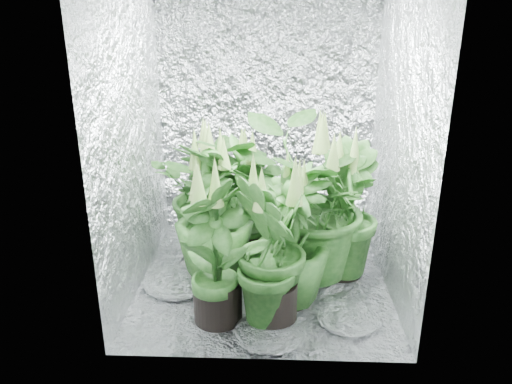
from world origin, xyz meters
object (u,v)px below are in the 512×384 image
object	(u,v)px
plant_b	(246,206)
circulation_fan	(345,228)
plant_h	(290,239)
plant_e	(309,203)
plant_d	(214,214)
plant_a	(215,192)
plant_c	(344,213)
plant_g	(272,254)
plant_f	(216,251)

from	to	relation	value
plant_b	circulation_fan	size ratio (longest dim) A/B	2.70
circulation_fan	plant_h	bearing A→B (deg)	-123.11
plant_e	plant_d	bearing A→B (deg)	-179.13
plant_e	circulation_fan	world-z (taller)	plant_e
plant_b	plant_a	bearing A→B (deg)	141.00
plant_c	plant_g	size ratio (longest dim) A/B	1.00
plant_f	plant_h	size ratio (longest dim) A/B	1.05
plant_a	plant_e	xyz separation A→B (m)	(0.64, -0.36, 0.07)
plant_a	plant_g	distance (m)	0.96
plant_f	plant_b	bearing A→B (deg)	79.47
plant_f	plant_g	xyz separation A→B (m)	(0.31, -0.02, 0.00)
plant_a	plant_e	distance (m)	0.73
plant_b	plant_c	world-z (taller)	plant_c
plant_c	plant_h	distance (m)	0.51
plant_g	plant_c	bearing A→B (deg)	51.73
plant_b	plant_e	size ratio (longest dim) A/B	0.87
plant_a	plant_g	xyz separation A→B (m)	(0.41, -0.86, -0.03)
plant_e	plant_f	xyz separation A→B (m)	(-0.53, -0.48, -0.10)
plant_b	plant_d	distance (m)	0.27
plant_c	circulation_fan	xyz separation A→B (m)	(0.08, 0.39, -0.29)
plant_e	plant_g	bearing A→B (deg)	-114.33
plant_a	plant_h	distance (m)	0.82
plant_c	circulation_fan	size ratio (longest dim) A/B	2.71
circulation_fan	plant_a	bearing A→B (deg)	-176.28
plant_b	plant_h	xyz separation A→B (m)	(0.29, -0.46, -0.02)
plant_f	plant_d	bearing A→B (deg)	98.42
plant_c	plant_e	distance (m)	0.27
plant_h	plant_e	bearing A→B (deg)	66.49
plant_a	plant_b	xyz separation A→B (m)	(0.22, -0.18, -0.03)
plant_d	plant_g	xyz separation A→B (m)	(0.38, -0.49, -0.02)
plant_h	plant_f	bearing A→B (deg)	-153.92
plant_g	plant_d	bearing A→B (deg)	127.32
plant_f	plant_h	bearing A→B (deg)	26.08
plant_b	plant_h	size ratio (longest dim) A/B	1.05
plant_d	plant_g	world-z (taller)	plant_d
plant_a	plant_f	bearing A→B (deg)	-83.17
plant_a	plant_f	world-z (taller)	plant_a
plant_e	plant_b	bearing A→B (deg)	156.63
plant_g	circulation_fan	distance (m)	1.15
plant_a	plant_b	size ratio (longest dim) A/B	1.02
plant_c	plant_f	size ratio (longest dim) A/B	1.01
plant_h	plant_a	bearing A→B (deg)	128.75
plant_b	plant_f	distance (m)	0.67
plant_g	circulation_fan	bearing A→B (deg)	60.98
plant_e	plant_h	size ratio (longest dim) A/B	1.22
plant_b	plant_h	bearing A→B (deg)	-57.70
plant_g	plant_e	bearing A→B (deg)	65.67
plant_d	plant_h	distance (m)	0.56
plant_a	plant_d	distance (m)	0.37
plant_b	plant_e	world-z (taller)	plant_e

